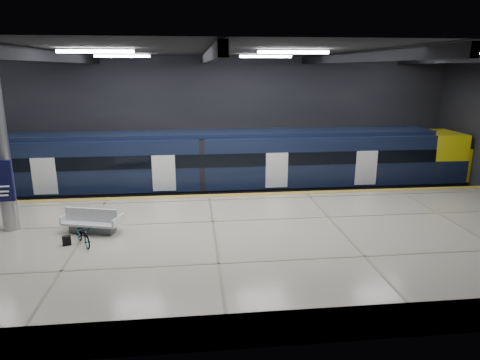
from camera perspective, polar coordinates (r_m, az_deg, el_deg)
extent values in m
plane|color=black|center=(19.36, -3.75, -7.56)|extent=(30.00, 30.00, 0.00)
cube|color=black|center=(26.12, -4.73, 7.35)|extent=(30.00, 0.10, 8.00)
cube|color=black|center=(10.47, -2.04, -3.83)|extent=(30.00, 0.10, 8.00)
cube|color=black|center=(17.93, -4.19, 16.83)|extent=(30.00, 16.00, 0.10)
cube|color=black|center=(18.66, -23.58, 14.84)|extent=(0.25, 16.00, 0.40)
cube|color=black|center=(17.92, -4.18, 16.03)|extent=(0.25, 16.00, 0.40)
cube|color=black|center=(19.13, 14.80, 15.52)|extent=(0.25, 16.00, 0.40)
cube|color=white|center=(16.24, -18.71, 15.93)|extent=(2.60, 0.18, 0.10)
cube|color=white|center=(16.34, 7.14, 16.55)|extent=(2.60, 0.18, 0.10)
cube|color=white|center=(19.19, 28.67, 14.64)|extent=(2.60, 0.18, 0.10)
cube|color=white|center=(22.15, -15.42, 15.64)|extent=(2.60, 0.18, 0.10)
cube|color=white|center=(22.22, 3.45, 16.12)|extent=(2.60, 0.18, 0.10)
cube|color=white|center=(24.39, 20.49, 15.13)|extent=(2.60, 0.18, 0.10)
cube|color=beige|center=(16.84, -3.37, -9.04)|extent=(30.00, 11.00, 1.10)
cube|color=gold|center=(21.58, -4.14, -2.08)|extent=(30.00, 0.40, 0.01)
cube|color=gray|center=(23.82, -4.30, -3.04)|extent=(30.00, 0.08, 0.16)
cube|color=gray|center=(25.20, -4.42, -2.04)|extent=(30.00, 0.08, 0.16)
cube|color=black|center=(24.40, -2.73, -1.42)|extent=(24.00, 2.58, 0.80)
cube|color=black|center=(23.97, -2.78, 2.66)|extent=(24.00, 2.80, 2.75)
cube|color=black|center=(23.70, -2.82, 6.19)|extent=(24.00, 2.30, 0.24)
cube|color=black|center=(22.54, -2.56, 2.60)|extent=(24.00, 0.04, 0.70)
cube|color=white|center=(23.05, 4.92, 1.30)|extent=(1.20, 0.05, 1.90)
cube|color=yellow|center=(27.94, 24.93, 3.03)|extent=(2.00, 2.80, 2.75)
ellipsoid|color=yellow|center=(29.46, 29.17, 2.12)|extent=(3.60, 2.52, 1.90)
cube|color=black|center=(28.07, 25.49, 3.38)|extent=(1.60, 2.38, 0.80)
cube|color=#595B60|center=(17.75, -19.02, -6.11)|extent=(1.80, 1.00, 0.32)
cube|color=white|center=(17.67, -19.08, -5.35)|extent=(2.32, 1.48, 0.09)
cube|color=white|center=(17.57, -19.16, -4.43)|extent=(2.09, 0.68, 0.54)
cube|color=white|center=(18.16, -22.11, -4.67)|extent=(0.32, 0.90, 0.32)
cube|color=white|center=(17.14, -15.95, -5.26)|extent=(0.32, 0.90, 0.32)
imported|color=#99999E|center=(16.61, -20.17, -6.87)|extent=(1.15, 1.48, 0.75)
cube|color=black|center=(16.84, -22.11, -7.49)|extent=(0.34, 0.26, 0.35)
cylinder|color=#9EA0A5|center=(18.61, -29.35, 4.24)|extent=(0.60, 0.60, 6.90)
cube|color=#10113A|center=(18.48, -29.32, -0.11)|extent=(0.90, 0.12, 1.60)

